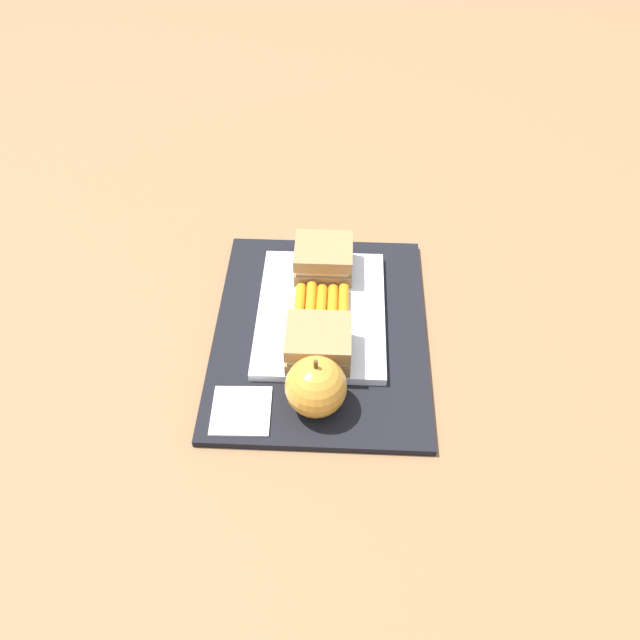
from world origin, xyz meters
TOP-DOWN VIEW (x-y plane):
  - ground_plane at (0.00, 0.00)m, footprint 2.40×2.40m
  - lunchbag_mat at (0.00, 0.00)m, footprint 0.36×0.28m
  - food_tray at (-0.03, 0.00)m, footprint 0.23×0.17m
  - sandwich_half_left at (-0.10, 0.00)m, footprint 0.07×0.08m
  - sandwich_half_right at (0.05, 0.00)m, footprint 0.07×0.08m
  - carrot_sticks_bundle at (-0.02, 0.00)m, footprint 0.08×0.07m
  - apple at (0.12, 0.00)m, footprint 0.07×0.07m
  - paper_napkin at (0.14, -0.09)m, footprint 0.07×0.07m

SIDE VIEW (x-z plane):
  - ground_plane at x=0.00m, z-range 0.00..0.00m
  - lunchbag_mat at x=0.00m, z-range 0.00..0.01m
  - paper_napkin at x=0.14m, z-range 0.01..0.01m
  - food_tray at x=-0.03m, z-range 0.01..0.02m
  - carrot_sticks_bundle at x=-0.02m, z-range 0.02..0.04m
  - sandwich_half_left at x=-0.10m, z-range 0.02..0.07m
  - sandwich_half_right at x=0.05m, z-range 0.02..0.07m
  - apple at x=0.12m, z-range 0.00..0.09m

